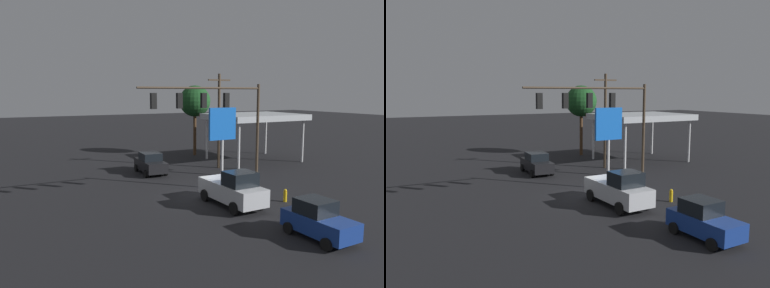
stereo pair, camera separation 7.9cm
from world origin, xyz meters
TOP-DOWN VIEW (x-y plane):
  - ground_plane at (0.00, 0.00)m, footprint 200.00×200.00m
  - traffic_signal_assembly at (-0.42, 0.61)m, footprint 9.28×0.43m
  - utility_pole at (-6.16, -8.21)m, footprint 2.40×0.26m
  - gas_station_canopy at (-11.65, -9.95)m, footprint 9.34×7.41m
  - price_sign at (-4.68, -5.22)m, footprint 2.64×0.27m
  - pickup_parked at (-0.48, 2.84)m, footprint 2.38×5.26m
  - hatchback_crossing at (-1.28, 9.36)m, footprint 2.08×3.86m
  - sedan_far at (0.68, -8.89)m, footprint 2.20×4.47m
  - street_tree at (-7.68, -16.06)m, footprint 3.62×3.62m
  - fire_hydrant at (-4.14, 3.69)m, footprint 0.24×0.24m

SIDE VIEW (x-z plane):
  - ground_plane at x=0.00m, z-range 0.00..0.00m
  - fire_hydrant at x=-4.14m, z-range 0.00..0.88m
  - hatchback_crossing at x=-1.28m, z-range -0.04..1.93m
  - sedan_far at x=0.68m, z-range -0.01..1.92m
  - pickup_parked at x=-0.48m, z-range -0.09..2.31m
  - price_sign at x=-4.68m, z-range 1.34..7.36m
  - gas_station_canopy at x=-11.65m, z-range 2.17..7.23m
  - utility_pole at x=-6.16m, z-range 0.28..9.38m
  - traffic_signal_assembly at x=-0.42m, z-range 2.11..10.03m
  - street_tree at x=-7.68m, z-range 2.21..10.36m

